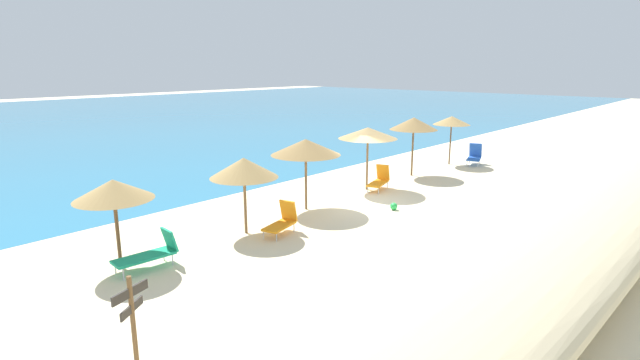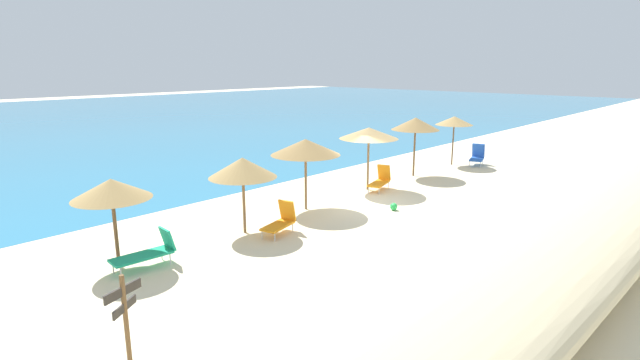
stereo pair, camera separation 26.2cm
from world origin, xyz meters
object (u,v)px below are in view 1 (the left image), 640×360
object	(u,v)px
beach_umbrella_3	(368,133)
lounge_chair_1	(379,180)
wooden_signpost	(132,312)
lounge_chair_3	(282,221)
beach_umbrella_5	(452,121)
beach_umbrella_2	(306,147)
lounge_chair_2	(150,253)
beach_umbrella_1	(244,168)
beach_ball	(394,206)
beach_umbrella_4	(414,124)
beach_umbrella_0	(113,190)
lounge_chair_0	(474,156)

from	to	relation	value
beach_umbrella_3	lounge_chair_1	bearing A→B (deg)	-51.23
wooden_signpost	lounge_chair_3	bearing A→B (deg)	7.00
beach_umbrella_5	wooden_signpost	world-z (taller)	beach_umbrella_5
beach_umbrella_2	beach_umbrella_5	bearing A→B (deg)	0.36
lounge_chair_1	lounge_chair_2	xyz separation A→B (m)	(-11.18, -0.37, -0.00)
beach_umbrella_3	lounge_chair_1	distance (m)	2.14
beach_umbrella_1	beach_ball	size ratio (longest dim) A/B	8.94
beach_umbrella_4	lounge_chair_1	bearing A→B (deg)	-172.46
beach_umbrella_5	lounge_chair_1	xyz separation A→B (m)	(-7.26, -0.40, -1.99)
beach_umbrella_0	lounge_chair_1	size ratio (longest dim) A/B	1.54
beach_umbrella_2	lounge_chair_3	bearing A→B (deg)	-152.08
beach_umbrella_5	lounge_chair_0	size ratio (longest dim) A/B	1.79
lounge_chair_1	wooden_signpost	size ratio (longest dim) A/B	0.92
beach_umbrella_2	beach_ball	size ratio (longest dim) A/B	9.64
lounge_chair_1	beach_ball	xyz separation A→B (m)	(-2.19, -2.22, -0.30)
beach_umbrella_2	beach_umbrella_3	distance (m)	4.01
lounge_chair_0	lounge_chair_3	distance (m)	15.02
lounge_chair_0	lounge_chair_3	bearing A→B (deg)	72.89
lounge_chair_0	lounge_chair_2	distance (m)	19.31
wooden_signpost	lounge_chair_1	bearing A→B (deg)	-1.09
lounge_chair_0	beach_umbrella_5	bearing A→B (deg)	20.95
beach_umbrella_2	beach_umbrella_0	bearing A→B (deg)	179.95
lounge_chair_2	lounge_chair_3	size ratio (longest dim) A/B	1.19
lounge_chair_3	wooden_signpost	distance (m)	7.43
beach_ball	beach_umbrella_4	bearing A→B (deg)	25.50
beach_umbrella_4	beach_umbrella_5	world-z (taller)	beach_umbrella_4
beach_umbrella_0	beach_umbrella_4	distance (m)	15.12
beach_umbrella_2	lounge_chair_3	xyz separation A→B (m)	(-2.54, -1.34, -1.97)
beach_umbrella_5	wooden_signpost	size ratio (longest dim) A/B	1.54
beach_umbrella_4	lounge_chair_2	world-z (taller)	beach_umbrella_4
beach_umbrella_5	wooden_signpost	xyz separation A→B (m)	(-20.85, -4.55, -1.39)
lounge_chair_1	lounge_chair_2	distance (m)	11.18
beach_umbrella_5	beach_umbrella_2	bearing A→B (deg)	-179.64
beach_umbrella_3	lounge_chair_3	distance (m)	7.01
lounge_chair_2	lounge_chair_1	bearing A→B (deg)	-83.91
lounge_chair_1	lounge_chair_3	bearing A→B (deg)	82.49
beach_umbrella_3	beach_umbrella_4	bearing A→B (deg)	0.27
beach_umbrella_4	wooden_signpost	size ratio (longest dim) A/B	1.67
beach_umbrella_2	lounge_chair_1	distance (m)	4.79
beach_umbrella_3	lounge_chair_3	world-z (taller)	beach_umbrella_3
lounge_chair_0	beach_ball	distance (m)	10.45
lounge_chair_0	lounge_chair_1	xyz separation A→B (m)	(-8.13, 0.66, -0.05)
beach_umbrella_4	lounge_chair_0	size ratio (longest dim) A/B	1.94
beach_umbrella_2	beach_ball	bearing A→B (deg)	-49.73
beach_umbrella_3	lounge_chair_3	xyz separation A→B (m)	(-6.54, -1.45, -2.07)
beach_umbrella_0	wooden_signpost	world-z (taller)	beach_umbrella_0
lounge_chair_0	wooden_signpost	distance (m)	22.01
wooden_signpost	beach_ball	distance (m)	11.60
lounge_chair_0	lounge_chair_1	size ratio (longest dim) A/B	0.94
beach_umbrella_3	lounge_chair_0	xyz separation A→B (m)	(8.48, -1.09, -2.02)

